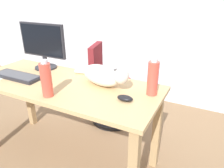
% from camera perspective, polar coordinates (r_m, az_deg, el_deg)
% --- Properties ---
extents(ground_plane, '(8.00, 8.00, 0.00)m').
position_cam_1_polar(ground_plane, '(2.13, -11.33, -18.65)').
color(ground_plane, '#846647').
extents(back_wall, '(6.00, 0.04, 2.60)m').
position_cam_1_polar(back_wall, '(2.91, 6.14, 21.21)').
color(back_wall, silver).
rests_on(back_wall, ground_plane).
extents(desk, '(1.57, 0.64, 0.76)m').
position_cam_1_polar(desk, '(1.77, -12.97, -2.97)').
color(desk, tan).
rests_on(desk, ground_plane).
extents(office_chair, '(0.50, 0.48, 0.91)m').
position_cam_1_polar(office_chair, '(2.41, -1.02, -1.66)').
color(office_chair, black).
rests_on(office_chair, ground_plane).
extents(monitor, '(0.48, 0.20, 0.41)m').
position_cam_1_polar(monitor, '(2.04, -18.18, 10.14)').
color(monitor, '#232328').
rests_on(monitor, desk).
extents(keyboard, '(0.44, 0.15, 0.03)m').
position_cam_1_polar(keyboard, '(1.94, -24.22, 1.98)').
color(keyboard, '#232328').
rests_on(keyboard, desk).
extents(cat, '(0.58, 0.30, 0.20)m').
position_cam_1_polar(cat, '(1.61, -2.47, 2.41)').
color(cat, silver).
rests_on(cat, desk).
extents(computer_mouse, '(0.11, 0.06, 0.04)m').
position_cam_1_polar(computer_mouse, '(1.40, 3.52, -3.82)').
color(computer_mouse, black).
rests_on(computer_mouse, desk).
extents(water_bottle, '(0.08, 0.08, 0.26)m').
position_cam_1_polar(water_bottle, '(1.46, 10.97, 1.60)').
color(water_bottle, '#D84C3D').
rests_on(water_bottle, desk).
extents(spray_bottle, '(0.07, 0.07, 0.26)m').
position_cam_1_polar(spray_bottle, '(1.48, -17.33, 1.14)').
color(spray_bottle, '#D84C3D').
rests_on(spray_bottle, desk).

